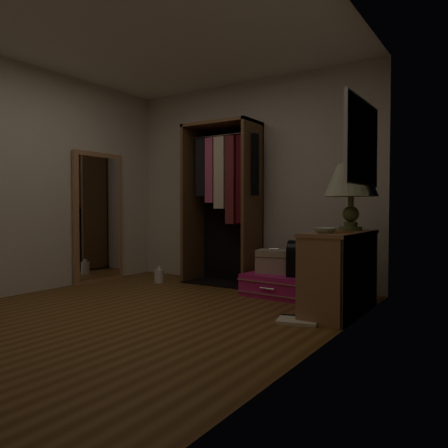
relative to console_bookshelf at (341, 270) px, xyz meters
The scene contains 13 objects.
ground 1.90m from the console_bookshelf, 145.89° to the right, with size 4.00×4.00×0.00m, color brown.
room_walls 2.08m from the console_bookshelf, 145.69° to the right, with size 3.52×4.02×2.60m.
console_bookshelf is the anchor object (origin of this frame).
open_wardrobe 2.07m from the console_bookshelf, 157.44° to the left, with size 1.00×0.50×2.05m.
floor_mirror 3.27m from the console_bookshelf, behind, with size 0.06×0.80×1.70m.
pink_suitcase 0.93m from the console_bookshelf, 154.17° to the left, with size 0.83×0.63×0.24m.
train_case 1.01m from the console_bookshelf, 153.86° to the left, with size 0.43×0.34×0.28m.
black_bag 0.62m from the console_bookshelf, 144.23° to the left, with size 0.38×0.27×0.39m.
table_lamp 0.87m from the console_bookshelf, 89.26° to the left, with size 0.68×0.68×0.65m.
brass_tray 0.40m from the console_bookshelf, 88.78° to the right, with size 0.39×0.39×0.02m.
ceramic_bowl 0.49m from the console_bookshelf, 98.58° to the right, with size 0.19×0.19×0.05m, color #B6D9B5.
white_jug 2.52m from the console_bookshelf, behind, with size 0.16×0.16×0.22m.
floor_book 0.69m from the console_bookshelf, 109.33° to the right, with size 0.39×0.34×0.03m.
Camera 1 is at (2.82, -2.93, 0.96)m, focal length 35.00 mm.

